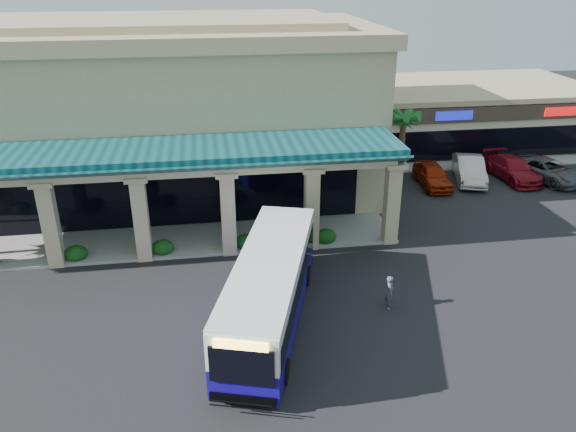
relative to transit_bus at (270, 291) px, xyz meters
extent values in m
plane|color=black|center=(1.60, 1.55, -1.61)|extent=(110.00, 110.00, 0.00)
imported|color=#47485A|center=(5.52, 0.31, -0.79)|extent=(0.57, 0.69, 1.64)
imported|color=#962006|center=(13.36, 14.79, -0.82)|extent=(2.17, 4.76, 1.58)
imported|color=beige|center=(16.37, 15.34, -0.74)|extent=(3.27, 5.59, 1.74)
imported|color=maroon|center=(19.65, 15.21, -0.81)|extent=(2.59, 5.63, 1.59)
imported|color=#44494F|center=(21.92, 14.62, -0.82)|extent=(4.48, 6.22, 1.57)
camera|label=1|loc=(-2.32, -20.54, 12.86)|focal=35.00mm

